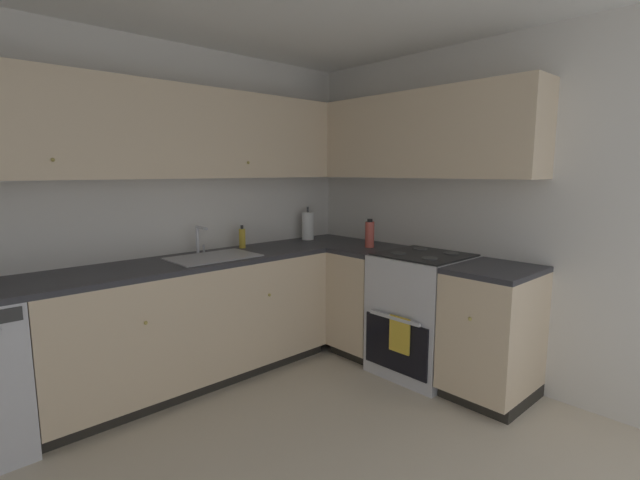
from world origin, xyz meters
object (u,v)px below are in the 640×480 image
Objects in this scene: oil_bottle at (370,234)px; paper_towel_roll at (308,226)px; soap_bottle at (242,238)px; oven_range at (422,313)px.

paper_towel_roll is at bearing 97.94° from oil_bottle.
oil_bottle is at bearing -82.06° from paper_towel_roll.
soap_bottle is 0.80× the size of oil_bottle.
paper_towel_roll reaches higher than oil_bottle.
soap_bottle is at bearing 178.36° from paper_towel_roll.
paper_towel_roll is at bearing 95.33° from oven_range.
oven_range is 1.55m from soap_bottle.
oil_bottle reaches higher than oven_range.
oven_range is at bearing -88.00° from oil_bottle.
oven_range is at bearing -84.67° from paper_towel_roll.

